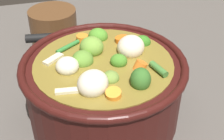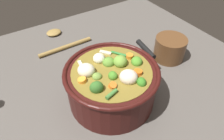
% 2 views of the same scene
% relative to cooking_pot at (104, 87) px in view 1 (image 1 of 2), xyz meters
% --- Properties ---
extents(ground_plane, '(1.10, 1.10, 0.00)m').
position_rel_cooking_pot_xyz_m(ground_plane, '(0.00, 0.00, -0.06)').
color(ground_plane, '#514C47').
extents(cooking_pot, '(0.27, 0.27, 0.14)m').
position_rel_cooking_pot_xyz_m(cooking_pot, '(0.00, 0.00, 0.00)').
color(cooking_pot, '#38110F').
rests_on(cooking_pot, ground_plane).
extents(small_saucepan, '(0.18, 0.12, 0.08)m').
position_rel_cooking_pot_xyz_m(small_saucepan, '(0.28, 0.06, -0.02)').
color(small_saucepan, brown).
rests_on(small_saucepan, ground_plane).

